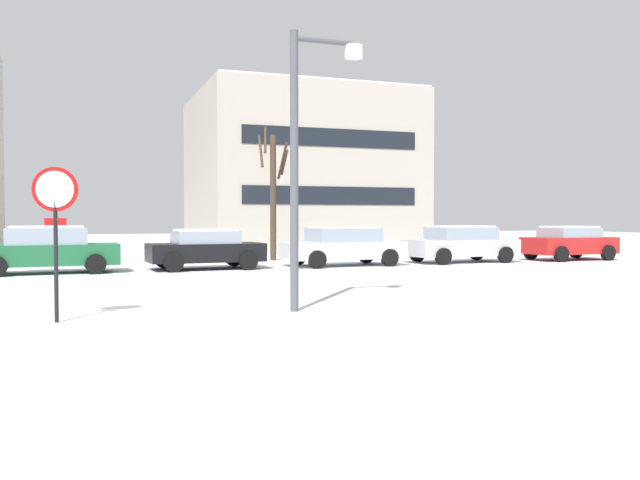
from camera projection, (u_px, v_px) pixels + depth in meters
The scene contains 11 objects.
ground_plane at pixel (145, 303), 14.08m from camera, with size 120.00×120.00×0.00m, color white.
road_surface at pixel (133, 287), 17.10m from camera, with size 80.00×8.44×0.00m.
stop_sign at pixel (55, 213), 11.39m from camera, with size 0.75×0.15×2.65m.
street_lamp at pixel (307, 141), 12.77m from camera, with size 1.48×0.36×5.31m.
parked_car_green at pixel (47, 249), 21.39m from camera, with size 4.45×2.14×1.52m.
parked_car_black at pixel (205, 249), 23.15m from camera, with size 3.96×2.24×1.39m.
parked_car_white at pixel (343, 246), 24.79m from camera, with size 4.49×2.31×1.45m.
parked_car_silver at pixel (461, 244), 26.62m from camera, with size 4.49×2.27×1.46m.
parked_car_red at pixel (569, 242), 28.13m from camera, with size 3.89×2.17×1.43m.
tree_far_left at pixel (273, 190), 27.82m from camera, with size 1.20×1.18×5.58m.
building_far_right at pixel (299, 172), 38.25m from camera, with size 11.47×10.65×8.71m.
Camera 1 is at (-1.31, -14.44, 1.80)m, focal length 37.66 mm.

